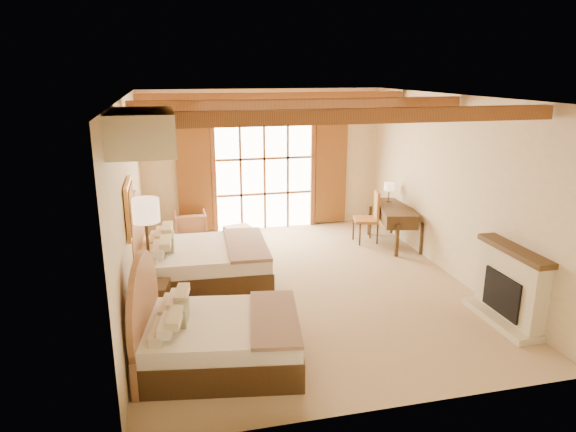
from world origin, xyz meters
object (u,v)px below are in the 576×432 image
object	(u,v)px
bed_near	(209,336)
nightstand	(153,302)
bed_far	(193,261)
desk	(395,224)
armchair	(191,226)

from	to	relation	value
bed_near	nightstand	size ratio (longest dim) A/B	3.82
bed_near	bed_far	xyz separation A→B (m)	(-0.06, 2.57, 0.05)
nightstand	desk	size ratio (longest dim) A/B	0.35
bed_near	nightstand	xyz separation A→B (m)	(-0.72, 1.41, -0.11)
nightstand	bed_far	bearing A→B (deg)	69.87
nightstand	armchair	bearing A→B (deg)	87.78
bed_far	armchair	distance (m)	2.53
nightstand	desk	world-z (taller)	desk
desk	nightstand	bearing A→B (deg)	-141.08
bed_near	desk	bearing A→B (deg)	50.95
nightstand	bed_near	bearing A→B (deg)	-53.71
bed_near	nightstand	bearing A→B (deg)	126.23
bed_far	armchair	size ratio (longest dim) A/B	3.36
bed_far	desk	size ratio (longest dim) A/B	1.41
bed_near	armchair	bearing A→B (deg)	98.84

